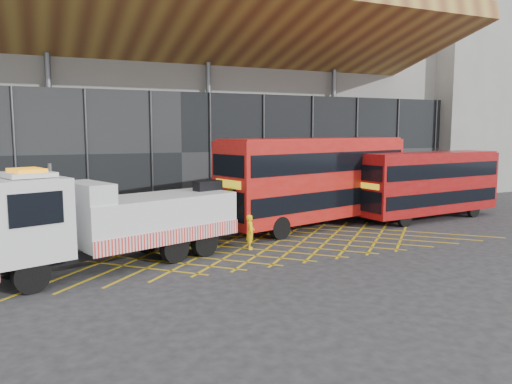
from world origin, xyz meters
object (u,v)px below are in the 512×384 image
bus_second (430,182)px  recovery_truck (110,219)px  bus_towed (316,178)px  worker (250,232)px

bus_second → recovery_truck: bearing=-177.3°
recovery_truck → bus_towed: 12.64m
recovery_truck → bus_second: bearing=-9.3°
recovery_truck → bus_towed: (11.95, 4.03, 0.86)m
recovery_truck → bus_second: 19.83m
bus_towed → worker: bus_towed is taller
bus_towed → worker: size_ratio=7.87×
bus_towed → worker: 6.94m
bus_second → worker: bus_second is taller
bus_towed → bus_second: size_ratio=1.22×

